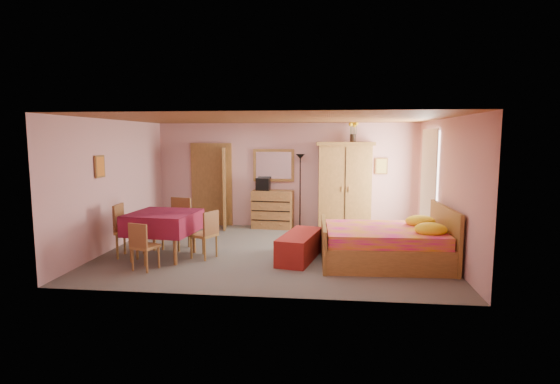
# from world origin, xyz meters

# --- Properties ---
(floor) EXTENTS (6.50, 6.50, 0.00)m
(floor) POSITION_xyz_m (0.00, 0.00, 0.00)
(floor) COLOR slate
(floor) RESTS_ON ground
(ceiling) EXTENTS (6.50, 6.50, 0.00)m
(ceiling) POSITION_xyz_m (0.00, 0.00, 2.60)
(ceiling) COLOR brown
(ceiling) RESTS_ON wall_back
(wall_back) EXTENTS (6.50, 0.10, 2.60)m
(wall_back) POSITION_xyz_m (0.00, 2.50, 1.30)
(wall_back) COLOR #CE9597
(wall_back) RESTS_ON floor
(wall_front) EXTENTS (6.50, 0.10, 2.60)m
(wall_front) POSITION_xyz_m (0.00, -2.50, 1.30)
(wall_front) COLOR #CE9597
(wall_front) RESTS_ON floor
(wall_left) EXTENTS (0.10, 5.00, 2.60)m
(wall_left) POSITION_xyz_m (-3.25, 0.00, 1.30)
(wall_left) COLOR #CE9597
(wall_left) RESTS_ON floor
(wall_right) EXTENTS (0.10, 5.00, 2.60)m
(wall_right) POSITION_xyz_m (3.25, 0.00, 1.30)
(wall_right) COLOR #CE9597
(wall_right) RESTS_ON floor
(doorway) EXTENTS (1.06, 0.12, 2.15)m
(doorway) POSITION_xyz_m (-1.90, 2.47, 1.02)
(doorway) COLOR #9E6B35
(doorway) RESTS_ON floor
(window) EXTENTS (0.08, 1.40, 1.95)m
(window) POSITION_xyz_m (3.21, 1.20, 1.45)
(window) COLOR white
(window) RESTS_ON wall_right
(picture_left) EXTENTS (0.04, 0.32, 0.42)m
(picture_left) POSITION_xyz_m (-3.22, -0.60, 1.70)
(picture_left) COLOR orange
(picture_left) RESTS_ON wall_left
(picture_back) EXTENTS (0.30, 0.04, 0.40)m
(picture_back) POSITION_xyz_m (2.35, 2.47, 1.55)
(picture_back) COLOR #D8BF59
(picture_back) RESTS_ON wall_back
(chest_of_drawers) EXTENTS (1.03, 0.57, 0.94)m
(chest_of_drawers) POSITION_xyz_m (-0.30, 2.25, 0.47)
(chest_of_drawers) COLOR #9D6735
(chest_of_drawers) RESTS_ON floor
(wall_mirror) EXTENTS (1.03, 0.08, 0.81)m
(wall_mirror) POSITION_xyz_m (-0.30, 2.46, 1.55)
(wall_mirror) COLOR silver
(wall_mirror) RESTS_ON wall_back
(stereo) EXTENTS (0.35, 0.27, 0.31)m
(stereo) POSITION_xyz_m (-0.54, 2.26, 1.09)
(stereo) COLOR black
(stereo) RESTS_ON chest_of_drawers
(floor_lamp) EXTENTS (0.27, 0.27, 1.84)m
(floor_lamp) POSITION_xyz_m (0.38, 2.27, 0.92)
(floor_lamp) COLOR black
(floor_lamp) RESTS_ON floor
(wardrobe) EXTENTS (1.39, 0.75, 2.14)m
(wardrobe) POSITION_xyz_m (1.45, 2.21, 1.07)
(wardrobe) COLOR #AE7B3B
(wardrobe) RESTS_ON floor
(sunflower_vase) EXTENTS (0.21, 0.21, 0.52)m
(sunflower_vase) POSITION_xyz_m (1.64, 2.25, 2.40)
(sunflower_vase) COLOR yellow
(sunflower_vase) RESTS_ON wardrobe
(bed) EXTENTS (2.30, 1.84, 1.04)m
(bed) POSITION_xyz_m (2.07, -0.55, 0.52)
(bed) COLOR #E11593
(bed) RESTS_ON floor
(bench) EXTENTS (0.82, 1.52, 0.48)m
(bench) POSITION_xyz_m (0.56, -0.49, 0.24)
(bench) COLOR maroon
(bench) RESTS_ON floor
(dining_table) EXTENTS (1.27, 1.27, 0.86)m
(dining_table) POSITION_xyz_m (-1.99, -0.66, 0.43)
(dining_table) COLOR maroon
(dining_table) RESTS_ON floor
(chair_south) EXTENTS (0.47, 0.47, 0.83)m
(chair_south) POSITION_xyz_m (-2.01, -1.44, 0.41)
(chair_south) COLOR #AF753B
(chair_south) RESTS_ON floor
(chair_north) EXTENTS (0.56, 0.56, 1.02)m
(chair_north) POSITION_xyz_m (-1.99, 0.01, 0.51)
(chair_north) COLOR olive
(chair_north) RESTS_ON floor
(chair_west) EXTENTS (0.50, 0.50, 1.00)m
(chair_west) POSITION_xyz_m (-2.63, -0.69, 0.50)
(chair_west) COLOR #AA7D39
(chair_west) RESTS_ON floor
(chair_east) EXTENTS (0.54, 0.54, 0.90)m
(chair_east) POSITION_xyz_m (-1.23, -0.60, 0.45)
(chair_east) COLOR #AD7E3A
(chair_east) RESTS_ON floor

